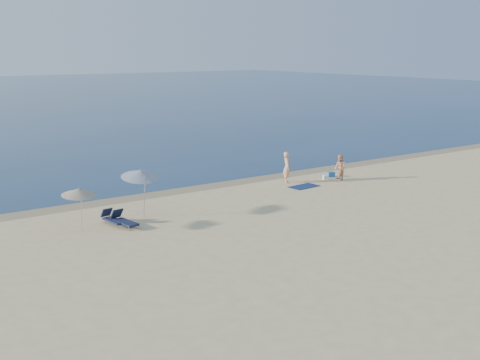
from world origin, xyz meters
name	(u,v)px	position (x,y,z in m)	size (l,w,h in m)	color
wet_sand_strip	(231,183)	(0.00, 19.40, 0.00)	(240.00, 1.60, 0.00)	#847254
person_left	(287,167)	(2.87, 17.52, 0.96)	(0.70, 0.46, 1.92)	tan
person_right	(340,167)	(6.07, 16.19, 0.80)	(0.78, 0.61, 1.61)	tan
beach_towel	(304,186)	(2.98, 16.03, 0.02)	(1.83, 1.02, 0.03)	#0E1D49
white_bag	(326,177)	(5.47, 16.83, 0.13)	(0.31, 0.27, 0.27)	silver
blue_cooler	(331,174)	(6.27, 17.20, 0.16)	(0.46, 0.32, 0.32)	#1F5FAD
umbrella_near	(140,174)	(-7.76, 15.79, 2.10)	(2.11, 2.14, 2.47)	silver
umbrella_far	(79,192)	(-11.14, 15.04, 1.81)	(1.60, 1.62, 2.08)	silver
lounger_left	(113,219)	(-9.55, 15.16, 0.25)	(0.70, 1.59, 0.68)	#151B3A
lounger_right	(124,221)	(-9.25, 14.55, 0.27)	(0.78, 1.72, 0.73)	#131B36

